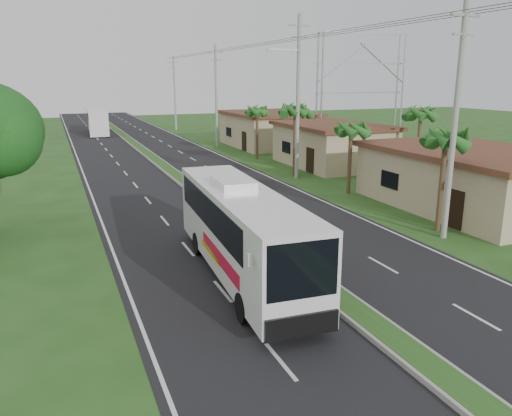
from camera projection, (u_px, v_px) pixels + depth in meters
name	position (u px, v px, depth m)	size (l,w,h in m)	color
ground	(308.00, 278.00, 19.43)	(180.00, 180.00, 0.00)	#25481A
road_asphalt	(183.00, 182.00, 37.35)	(14.00, 160.00, 0.02)	black
median_strip	(183.00, 180.00, 37.33)	(1.20, 160.00, 0.18)	gray
lane_edge_left	(89.00, 189.00, 34.91)	(0.12, 160.00, 0.01)	silver
lane_edge_right	(265.00, 175.00, 39.79)	(0.12, 160.00, 0.01)	silver
shop_near	(471.00, 178.00, 29.46)	(8.60, 12.60, 3.52)	tan
shop_mid	(332.00, 145.00, 43.78)	(7.60, 10.60, 3.67)	tan
shop_far	(269.00, 129.00, 56.30)	(8.60, 11.60, 3.82)	tan
palm_verge_a	(446.00, 137.00, 24.20)	(2.40, 2.40, 5.45)	#473321
palm_verge_b	(351.00, 128.00, 32.51)	(2.40, 2.40, 5.05)	#473321
palm_verge_c	(295.00, 110.00, 38.37)	(2.40, 2.40, 5.85)	#473321
palm_verge_d	(257.00, 111.00, 46.76)	(2.40, 2.40, 5.25)	#473321
palm_behind_shop	(421.00, 113.00, 38.00)	(2.40, 2.40, 5.65)	#473321
utility_pole_a	(455.00, 120.00, 22.88)	(1.60, 0.28, 11.00)	gray
utility_pole_b	(298.00, 96.00, 37.06)	(3.20, 0.28, 12.00)	gray
utility_pole_c	(216.00, 95.00, 55.14)	(1.60, 0.28, 11.00)	gray
utility_pole_d	(175.00, 93.00, 73.13)	(1.60, 0.28, 10.50)	gray
billboard_lattice	(361.00, 85.00, 52.60)	(10.18, 1.18, 12.07)	gray
coach_bus_main	(241.00, 226.00, 19.10)	(3.04, 11.55, 3.70)	white
coach_bus_far	(98.00, 121.00, 68.65)	(2.98, 11.14, 3.21)	white
motorcyclist	(247.00, 220.00, 24.49)	(1.97, 1.01, 2.25)	black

